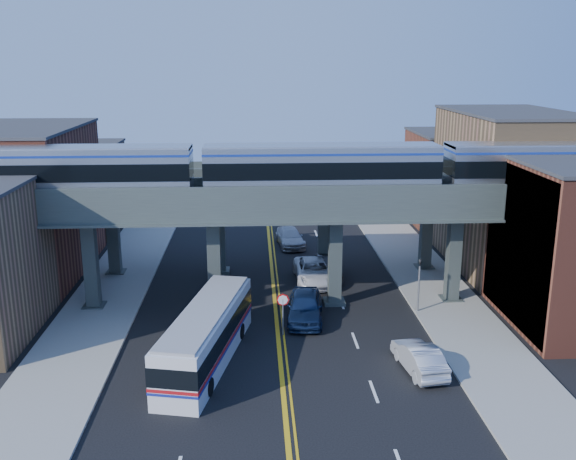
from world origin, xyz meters
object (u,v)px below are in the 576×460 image
transit_train (321,168)px  stop_sign (283,308)px  car_lane_b (329,267)px  transit_bus (206,336)px  car_parked_curb (419,357)px  car_lane_d (290,237)px  car_lane_c (314,271)px  car_lane_a (305,306)px  traffic_signal (419,280)px

transit_train → stop_sign: (-2.70, -5.00, -7.47)m
car_lane_b → transit_train: bearing=-104.1°
transit_bus → car_parked_curb: transit_bus is taller
car_lane_b → car_parked_curb: (3.01, -15.50, -0.02)m
car_lane_d → car_parked_curb: car_parked_curb is taller
car_parked_curb → car_lane_c: bearing=-81.5°
car_lane_a → car_lane_c: (1.24, 7.15, -0.10)m
transit_train → traffic_signal: size_ratio=11.30×
car_lane_b → car_lane_d: car_lane_b is taller
car_lane_b → car_lane_a: bearing=-107.8°
car_lane_c → car_lane_d: car_lane_c is taller
car_lane_b → car_lane_d: 8.87m
car_lane_b → car_lane_c: (-1.22, -1.21, 0.05)m
stop_sign → transit_bus: bearing=-143.3°
stop_sign → transit_bus: (-4.30, -3.21, -0.27)m
traffic_signal → transit_bus: traffic_signal is taller
car_lane_c → traffic_signal: bearing=-47.2°
transit_bus → car_lane_b: transit_bus is taller
stop_sign → car_lane_b: 11.37m
transit_train → transit_bus: transit_train is taller
car_lane_b → car_parked_curb: car_lane_b is taller
traffic_signal → car_lane_a: bearing=-174.2°
car_lane_d → car_parked_curb: 24.64m
traffic_signal → car_lane_c: bearing=133.9°
transit_train → stop_sign: 9.39m
transit_bus → stop_sign: bearing=-41.0°
transit_train → transit_bus: 13.27m
car_lane_c → car_lane_d: (-1.24, 9.74, -0.07)m
traffic_signal → car_lane_b: 9.20m
car_lane_d → car_lane_c: bearing=-89.9°
stop_sign → car_parked_curb: bearing=-35.0°
stop_sign → car_lane_c: (2.74, 9.39, -0.94)m
traffic_signal → car_lane_a: (-7.40, -0.76, -1.38)m
car_lane_b → car_lane_c: size_ratio=0.79×
traffic_signal → car_parked_curb: (-1.92, -7.89, -1.55)m
stop_sign → transit_bus: 5.37m
car_parked_curb → stop_sign: bearing=-43.0°
transit_bus → car_lane_b: 16.11m
stop_sign → car_lane_d: 19.22m
traffic_signal → car_lane_b: (-4.94, 7.61, -1.53)m
transit_train → car_lane_d: (-1.20, 14.13, -8.48)m
stop_sign → car_lane_c: 9.83m
stop_sign → car_lane_c: bearing=73.7°
car_lane_b → car_lane_c: bearing=-136.5°
car_lane_c → car_lane_d: bearing=96.1°
car_lane_a → traffic_signal: bearing=11.4°
traffic_signal → car_lane_b: size_ratio=0.88×
car_lane_c → car_lane_d: 9.82m
traffic_signal → car_lane_d: size_ratio=0.79×
transit_train → car_parked_curb: size_ratio=10.14×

